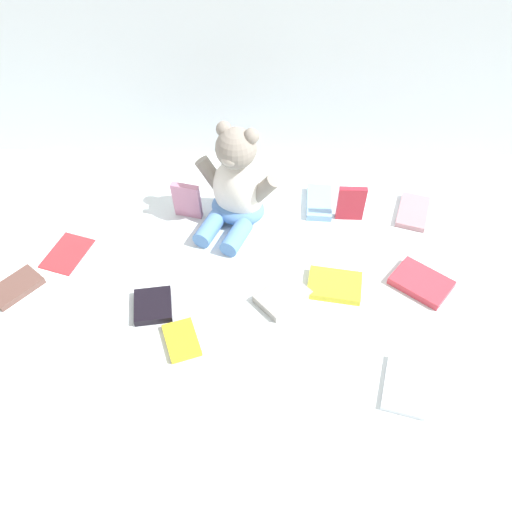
{
  "coord_description": "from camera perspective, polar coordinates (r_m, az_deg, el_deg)",
  "views": [
    {
      "loc": [
        -0.0,
        -0.95,
        1.03
      ],
      "look_at": [
        -0.02,
        -0.1,
        0.1
      ],
      "focal_mm": 38.27,
      "sensor_mm": 36.0,
      "label": 1
    }
  ],
  "objects": [
    {
      "name": "book_case_6",
      "position": [
        1.43,
        -23.68,
        -3.02
      ],
      "size": [
        0.13,
        0.14,
        0.02
      ],
      "primitive_type": "cube",
      "rotation": [
        0.0,
        0.0,
        2.45
      ],
      "color": "brown",
      "rests_on": "ground_plane"
    },
    {
      "name": "book_case_11",
      "position": [
        1.47,
        10.04,
        5.41
      ],
      "size": [
        0.07,
        0.02,
        0.11
      ],
      "primitive_type": "cube",
      "rotation": [
        0.06,
        0.0,
        -0.02
      ],
      "color": "#BC2737",
      "rests_on": "ground_plane"
    },
    {
      "name": "book_case_8",
      "position": [
        1.21,
        15.56,
        -12.98
      ],
      "size": [
        0.12,
        0.15,
        0.01
      ],
      "primitive_type": "cube",
      "rotation": [
        0.0,
        0.0,
        6.02
      ],
      "color": "white",
      "rests_on": "ground_plane"
    },
    {
      "name": "book_case_1",
      "position": [
        1.46,
        -7.07,
        5.76
      ],
      "size": [
        0.08,
        0.04,
        0.11
      ],
      "primitive_type": "cube",
      "rotation": [
        0.1,
        0.0,
        -0.23
      ],
      "color": "#BC7797",
      "rests_on": "ground_plane"
    },
    {
      "name": "book_case_9",
      "position": [
        1.3,
        -10.54,
        -5.13
      ],
      "size": [
        0.1,
        0.11,
        0.02
      ],
      "primitive_type": "cube",
      "rotation": [
        0.0,
        0.0,
        0.16
      ],
      "color": "black",
      "rests_on": "ground_plane"
    },
    {
      "name": "book_case_10",
      "position": [
        1.23,
        -7.59,
        -8.71
      ],
      "size": [
        0.1,
        0.12,
        0.01
      ],
      "primitive_type": "cube",
      "rotation": [
        0.0,
        0.0,
        3.49
      ],
      "color": "yellow",
      "rests_on": "ground_plane"
    },
    {
      "name": "book_case_12",
      "position": [
        1.53,
        6.77,
        5.59
      ],
      "size": [
        0.08,
        0.14,
        0.02
      ],
      "primitive_type": "cube",
      "rotation": [
        0.0,
        0.0,
        6.22
      ],
      "color": "#80B3E5",
      "rests_on": "ground_plane"
    },
    {
      "name": "book_case_5",
      "position": [
        1.56,
        16.23,
        4.47
      ],
      "size": [
        0.11,
        0.15,
        0.01
      ],
      "primitive_type": "cube",
      "rotation": [
        0.0,
        0.0,
        2.83
      ],
      "color": "#B6808B",
      "rests_on": "ground_plane"
    },
    {
      "name": "book_case_4",
      "position": [
        1.38,
        17.05,
        -2.67
      ],
      "size": [
        0.16,
        0.16,
        0.02
      ],
      "primitive_type": "cube",
      "rotation": [
        0.0,
        0.0,
        4.04
      ],
      "color": "#CA3746",
      "rests_on": "ground_plane"
    },
    {
      "name": "book_case_3",
      "position": [
        1.33,
        8.38,
        -3.05
      ],
      "size": [
        0.14,
        0.11,
        0.02
      ],
      "primitive_type": "cube",
      "rotation": [
        0.0,
        0.0,
        4.55
      ],
      "color": "yellow",
      "rests_on": "ground_plane"
    },
    {
      "name": "ground_plane",
      "position": [
        1.39,
        0.9,
        0.25
      ],
      "size": [
        3.2,
        3.2,
        0.0
      ],
      "primitive_type": "plane",
      "color": "silver"
    },
    {
      "name": "backdrop_drape",
      "position": [
        1.55,
        1.2,
        20.94
      ],
      "size": [
        1.87,
        0.03,
        0.66
      ],
      "primitive_type": "cube",
      "color": "silver",
      "rests_on": "ground_plane"
    },
    {
      "name": "teddy_bear",
      "position": [
        1.42,
        -1.89,
        7.14
      ],
      "size": [
        0.23,
        0.24,
        0.28
      ],
      "rotation": [
        0.0,
        0.0,
        -0.39
      ],
      "color": "white",
      "rests_on": "ground_plane"
    },
    {
      "name": "book_case_7",
      "position": [
        1.47,
        -18.99,
        0.3
      ],
      "size": [
        0.12,
        0.15,
        0.01
      ],
      "primitive_type": "cube",
      "rotation": [
        0.0,
        0.0,
        2.83
      ],
      "color": "red",
      "rests_on": "ground_plane"
    },
    {
      "name": "book_case_2",
      "position": [
        1.29,
        2.97,
        -4.24
      ],
      "size": [
        0.14,
        0.14,
        0.02
      ],
      "primitive_type": "cube",
      "rotation": [
        0.0,
        0.0,
        5.44
      ],
      "color": "#9C9B96",
      "rests_on": "ground_plane"
    },
    {
      "name": "book_case_0",
      "position": [
        1.61,
        -2.62,
        8.22
      ],
      "size": [
        0.13,
        0.13,
        0.01
      ],
      "primitive_type": "cube",
      "rotation": [
        0.0,
        0.0,
        5.42
      ],
      "color": "white",
      "rests_on": "ground_plane"
    }
  ]
}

